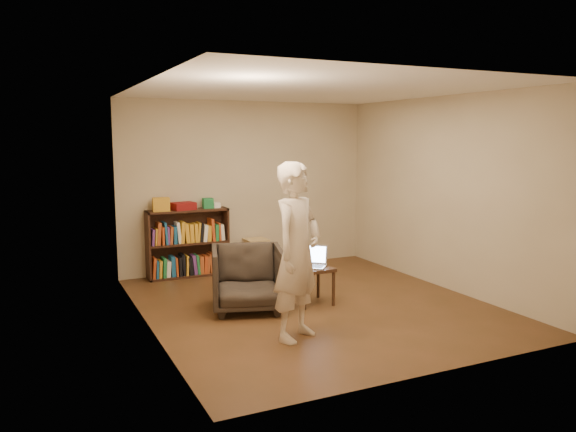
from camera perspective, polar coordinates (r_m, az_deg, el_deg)
name	(u,v)px	position (r m, az deg, el deg)	size (l,w,h in m)	color
floor	(314,305)	(7.01, 2.63, -8.99)	(4.50, 4.50, 0.00)	#442C16
ceiling	(315,90)	(6.73, 2.77, 12.71)	(4.50, 4.50, 0.00)	white
wall_back	(247,186)	(8.79, -4.17, 3.09)	(4.00, 4.00, 0.00)	beige
wall_left	(146,209)	(6.08, -14.22, 0.71)	(4.50, 4.50, 0.00)	beige
wall_right	(445,193)	(7.88, 15.69, 2.25)	(4.50, 4.50, 0.00)	beige
bookshelf	(188,247)	(8.45, -10.14, -3.10)	(1.20, 0.30, 1.00)	black
box_yellow	(161,204)	(8.23, -12.76, 1.16)	(0.24, 0.17, 0.19)	gold
red_cloth	(183,206)	(8.32, -10.59, 1.00)	(0.32, 0.24, 0.11)	maroon
box_green	(208,203)	(8.45, -8.14, 1.30)	(0.15, 0.15, 0.15)	#217F41
box_white	(216,205)	(8.49, -7.29, 1.11)	(0.10, 0.10, 0.08)	white
stool	(256,245)	(8.73, -3.26, -2.95)	(0.34, 0.34, 0.49)	tan
armchair	(247,278)	(6.72, -4.14, -6.33)	(0.82, 0.85, 0.77)	#2F271F
side_table	(312,273)	(6.96, 2.44, -5.81)	(0.45, 0.45, 0.46)	black
laptop	(312,262)	(6.96, 2.46, -4.66)	(0.45, 0.44, 0.26)	#AAA9AE
person	(297,252)	(5.67, 0.94, -3.63)	(0.66, 0.43, 1.81)	beige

